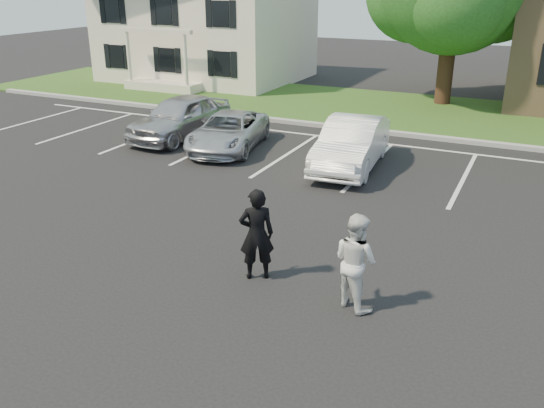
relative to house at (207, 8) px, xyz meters
The scene contains 10 objects.
ground_plane 24.14m from the house, 56.94° to the right, with size 90.00×90.00×0.00m, color black.
curb 15.71m from the house, 31.52° to the right, with size 40.00×0.30×0.15m, color gray.
grass_strip 14.11m from the house, 17.00° to the right, with size 44.00×8.00×0.08m, color #2A4C11.
stall_lines 18.53m from the house, 37.43° to the right, with size 34.00×5.36×0.01m.
house is the anchor object (origin of this frame).
man_black_suit 23.82m from the house, 56.54° to the right, with size 0.66×0.44×1.82m, color black.
man_white_shirt 25.12m from the house, 52.92° to the right, with size 0.85×0.66×1.75m, color silver.
car_silver_west 13.42m from the house, 63.21° to the right, with size 1.81×4.49×1.53m, color #B7B7BB.
car_silver_minivan 14.95m from the house, 56.22° to the right, with size 1.98×4.29×1.19m, color #B8BBC1.
car_white_sedan 17.82m from the house, 44.63° to the right, with size 1.57×4.50×1.48m, color white.
Camera 1 is at (4.55, -8.55, 5.45)m, focal length 38.00 mm.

